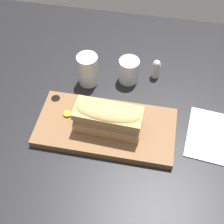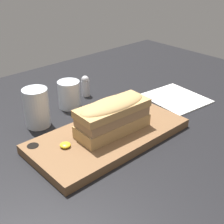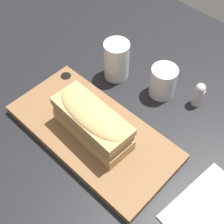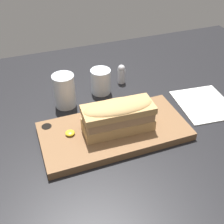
% 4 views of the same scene
% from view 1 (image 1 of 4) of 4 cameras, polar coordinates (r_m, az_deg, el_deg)
% --- Properties ---
extents(dining_table, '(1.49, 1.02, 0.02)m').
position_cam_1_polar(dining_table, '(0.94, 1.57, -0.90)').
color(dining_table, black).
rests_on(dining_table, ground).
extents(serving_board, '(0.39, 0.19, 0.02)m').
position_cam_1_polar(serving_board, '(0.89, -1.17, -2.78)').
color(serving_board, brown).
rests_on(serving_board, dining_table).
extents(sandwich, '(0.19, 0.08, 0.09)m').
position_cam_1_polar(sandwich, '(0.84, -0.71, -0.95)').
color(sandwich, tan).
rests_on(sandwich, serving_board).
extents(mustard_dollop, '(0.02, 0.02, 0.01)m').
position_cam_1_polar(mustard_dollop, '(0.91, -8.16, -0.27)').
color(mustard_dollop, gold).
rests_on(mustard_dollop, serving_board).
extents(water_glass, '(0.06, 0.06, 0.10)m').
position_cam_1_polar(water_glass, '(0.99, -4.41, 7.44)').
color(water_glass, silver).
rests_on(water_glass, dining_table).
extents(wine_glass, '(0.06, 0.06, 0.08)m').
position_cam_1_polar(wine_glass, '(1.00, 3.29, 7.45)').
color(wine_glass, silver).
rests_on(wine_glass, dining_table).
extents(napkin, '(0.17, 0.19, 0.00)m').
position_cam_1_polar(napkin, '(0.93, 18.38, -4.31)').
color(napkin, white).
rests_on(napkin, dining_table).
extents(salt_shaker, '(0.03, 0.03, 0.07)m').
position_cam_1_polar(salt_shaker, '(1.02, 8.06, 7.90)').
color(salt_shaker, silver).
rests_on(salt_shaker, dining_table).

